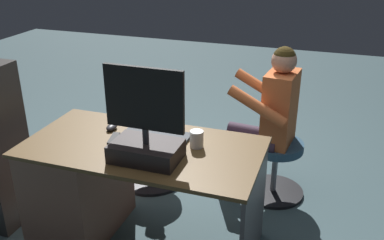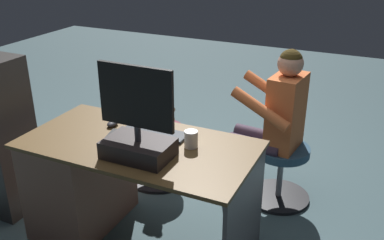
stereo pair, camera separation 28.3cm
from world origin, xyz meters
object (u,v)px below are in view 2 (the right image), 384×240
Objects in this scene: tv_remote at (112,135)px; visitor_chair at (281,168)px; monitor at (138,133)px; cup at (191,139)px; teddy_bear at (158,112)px; keyboard at (155,133)px; office_chair_teddy at (159,151)px; person at (273,116)px; desk at (93,177)px; computer_mouse at (113,123)px.

visitor_chair is (-0.89, -0.85, -0.47)m from tv_remote.
monitor is 0.33m from cup.
cup is at bearing 131.92° from teddy_bear.
keyboard is 1.33× the size of teddy_bear.
teddy_bear is at bearing -61.87° from keyboard.
monitor is 1.70× the size of teddy_bear.
monitor reaches higher than teddy_bear.
visitor_chair is at bearing -173.82° from office_chair_teddy.
visitor_chair is at bearing -120.96° from monitor.
monitor is 0.46× the size of person.
person reaches higher than desk.
teddy_bear is 0.27× the size of person.
desk is at bearing 20.26° from keyboard.
office_chair_teddy is at bearing -47.59° from cup.
person is at bearing -174.54° from teddy_bear.
keyboard is at bearing -159.74° from desk.
desk is 0.56m from keyboard.
tv_remote is 0.90m from office_chair_teddy.
computer_mouse is at bearing 2.27° from keyboard.
office_chair_teddy and visitor_chair have the same top height.
office_chair_teddy is at bearing -61.42° from keyboard.
monitor is at bearing 142.97° from computer_mouse.
computer_mouse reaches higher than visitor_chair.
desk is 0.39m from computer_mouse.
keyboard reaches higher than visitor_chair.
cup is at bearing 63.68° from visitor_chair.
cup reaches higher than tv_remote.
desk is at bearing 7.25° from cup.
office_chair_teddy is (-0.08, -0.75, -0.15)m from desk.
person is (-0.99, -0.85, 0.29)m from desk.
person is (-0.89, -0.71, -0.06)m from computer_mouse.
teddy_bear is at bearing -96.29° from desk.
cup is 0.52m from tv_remote.
computer_mouse is at bearing -37.03° from monitor.
teddy_bear is (0.01, -0.62, -0.16)m from computer_mouse.
tv_remote reaches higher than desk.
desk is at bearing -9.74° from tv_remote.
monitor is at bearing 59.04° from visitor_chair.
tv_remote is 0.26× the size of office_chair_teddy.
monitor is at bearing 62.59° from person.
computer_mouse is 0.20× the size of visitor_chair.
keyboard is 1.08m from visitor_chair.
computer_mouse reaches higher than keyboard.
cup is at bearing 167.13° from keyboard.
office_chair_teddy is 1.00m from visitor_chair.
desk reaches higher than office_chair_teddy.
visitor_chair is at bearing -173.82° from person.
computer_mouse reaches higher than tv_remote.
monitor is 5.61× the size of computer_mouse.
person is at bearing -129.47° from keyboard.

